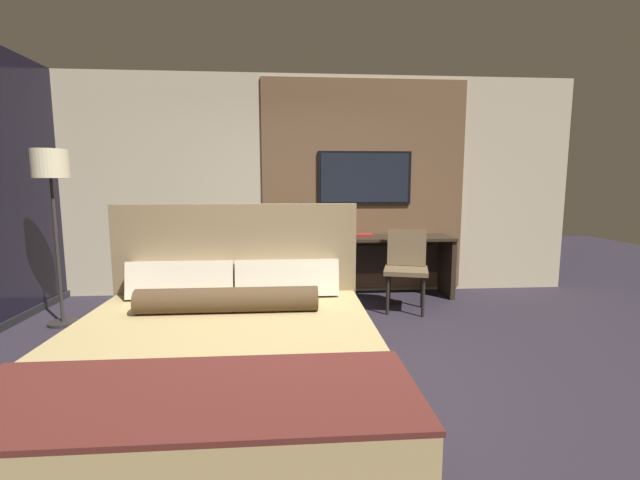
{
  "coord_description": "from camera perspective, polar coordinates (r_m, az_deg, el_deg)",
  "views": [
    {
      "loc": [
        -0.17,
        -2.99,
        1.45
      ],
      "look_at": [
        0.13,
        0.88,
        0.93
      ],
      "focal_mm": 24.0,
      "sensor_mm": 36.0,
      "label": 1
    }
  ],
  "objects": [
    {
      "name": "vase_tall",
      "position": [
        5.23,
        -2.03,
        2.63
      ],
      "size": [
        0.14,
        0.14,
        0.43
      ],
      "color": "#333338",
      "rests_on": "desk"
    },
    {
      "name": "desk_chair",
      "position": [
        4.98,
        11.43,
        -2.87
      ],
      "size": [
        0.58,
        0.58,
        0.91
      ],
      "rotation": [
        0.0,
        0.0,
        -0.28
      ],
      "color": "brown",
      "rests_on": "ground_plane"
    },
    {
      "name": "tv",
      "position": [
        5.6,
        5.98,
        8.24
      ],
      "size": [
        1.21,
        0.04,
        0.68
      ],
      "color": "black"
    },
    {
      "name": "wall_back_tv_panel",
      "position": [
        5.59,
        -1.4,
        7.19
      ],
      "size": [
        7.2,
        0.09,
        2.8
      ],
      "color": "#BCAD8E",
      "rests_on": "ground_plane"
    },
    {
      "name": "bed",
      "position": [
        2.73,
        -13.12,
        -16.47
      ],
      "size": [
        1.91,
        2.11,
        1.28
      ],
      "color": "#33281E",
      "rests_on": "ground_plane"
    },
    {
      "name": "vase_short",
      "position": [
        5.3,
        2.41,
        1.3
      ],
      "size": [
        0.12,
        0.12,
        0.17
      ],
      "color": "#846647",
      "rests_on": "desk"
    },
    {
      "name": "desk",
      "position": [
        5.47,
        6.23,
        -1.97
      ],
      "size": [
        2.13,
        0.53,
        0.77
      ],
      "color": "#2D2319",
      "rests_on": "ground_plane"
    },
    {
      "name": "floor_lamp",
      "position": [
        5.0,
        -32.22,
        6.97
      ],
      "size": [
        0.34,
        0.34,
        1.77
      ],
      "color": "#282623",
      "rests_on": "ground_plane"
    },
    {
      "name": "ground_plane",
      "position": [
        3.33,
        -1.13,
        -18.14
      ],
      "size": [
        16.0,
        16.0,
        0.0
      ],
      "primitive_type": "plane",
      "color": "#28232D"
    },
    {
      "name": "book",
      "position": [
        5.44,
        5.8,
        0.66
      ],
      "size": [
        0.25,
        0.19,
        0.03
      ],
      "color": "maroon",
      "rests_on": "desk"
    }
  ]
}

